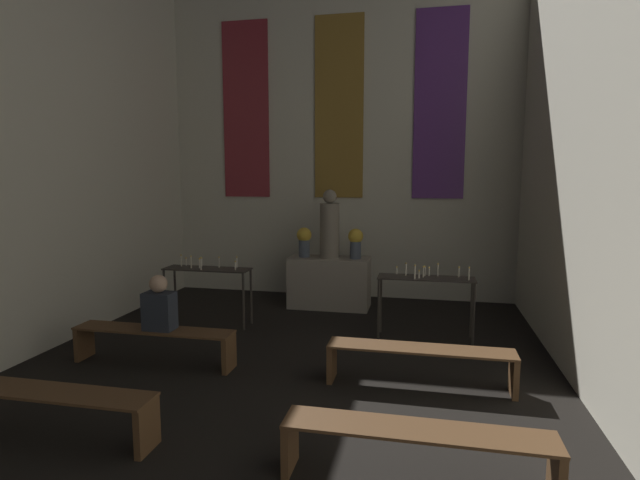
# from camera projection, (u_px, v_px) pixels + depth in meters

# --- Properties ---
(wall_back) EXTENTS (6.71, 0.16, 5.89)m
(wall_back) POSITION_uv_depth(u_px,v_px,m) (340.00, 139.00, 9.32)
(wall_back) COLOR beige
(wall_back) RESTS_ON ground_plane
(altar) EXTENTS (1.39, 0.62, 0.88)m
(altar) POSITION_uv_depth(u_px,v_px,m) (329.00, 283.00, 8.71)
(altar) COLOR gray
(altar) RESTS_ON ground_plane
(statue) EXTENTS (0.33, 0.33, 1.18)m
(statue) POSITION_uv_depth(u_px,v_px,m) (330.00, 227.00, 8.59)
(statue) COLOR gray
(statue) RESTS_ON altar
(flower_vase_left) EXTENTS (0.26, 0.26, 0.52)m
(flower_vase_left) POSITION_uv_depth(u_px,v_px,m) (304.00, 240.00, 8.71)
(flower_vase_left) COLOR #4C5666
(flower_vase_left) RESTS_ON altar
(flower_vase_right) EXTENTS (0.26, 0.26, 0.52)m
(flower_vase_right) POSITION_uv_depth(u_px,v_px,m) (356.00, 242.00, 8.52)
(flower_vase_right) COLOR #4C5666
(flower_vase_right) RESTS_ON altar
(candle_rack_left) EXTENTS (1.34, 0.39, 1.08)m
(candle_rack_left) POSITION_uv_depth(u_px,v_px,m) (207.00, 277.00, 7.66)
(candle_rack_left) COLOR #332D28
(candle_rack_left) RESTS_ON ground_plane
(candle_rack_right) EXTENTS (1.34, 0.39, 1.08)m
(candle_rack_right) POSITION_uv_depth(u_px,v_px,m) (426.00, 287.00, 6.98)
(candle_rack_right) COLOR #332D28
(candle_rack_right) RESTS_ON ground_plane
(pew_third_left) EXTENTS (2.01, 0.36, 0.45)m
(pew_third_left) POSITION_uv_depth(u_px,v_px,m) (46.00, 403.00, 4.35)
(pew_third_left) COLOR brown
(pew_third_left) RESTS_ON ground_plane
(pew_third_right) EXTENTS (2.01, 0.36, 0.45)m
(pew_third_right) POSITION_uv_depth(u_px,v_px,m) (417.00, 443.00, 3.69)
(pew_third_right) COLOR brown
(pew_third_right) RESTS_ON ground_plane
(pew_back_left) EXTENTS (2.01, 0.36, 0.45)m
(pew_back_left) POSITION_uv_depth(u_px,v_px,m) (154.00, 338.00, 6.08)
(pew_back_left) COLOR brown
(pew_back_left) RESTS_ON ground_plane
(pew_back_right) EXTENTS (2.01, 0.36, 0.45)m
(pew_back_right) POSITION_uv_depth(u_px,v_px,m) (420.00, 358.00, 5.42)
(pew_back_right) COLOR brown
(pew_back_right) RESTS_ON ground_plane
(person_seated) EXTENTS (0.36, 0.24, 0.67)m
(person_seated) POSITION_uv_depth(u_px,v_px,m) (159.00, 306.00, 6.00)
(person_seated) COLOR #282D38
(person_seated) RESTS_ON pew_back_left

